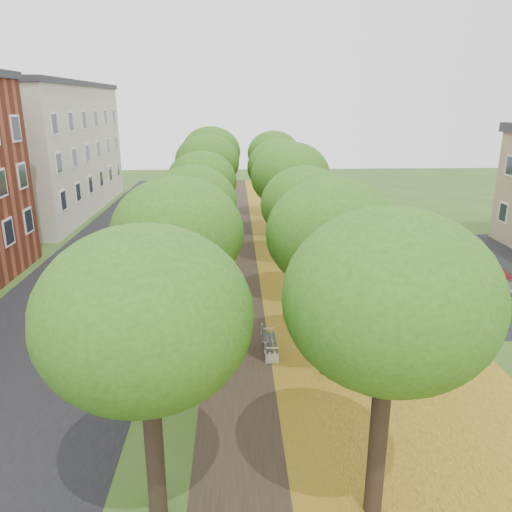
{
  "coord_description": "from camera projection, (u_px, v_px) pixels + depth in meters",
  "views": [
    {
      "loc": [
        -0.42,
        -8.98,
        8.84
      ],
      "look_at": [
        0.46,
        11.5,
        2.5
      ],
      "focal_mm": 35.0,
      "sensor_mm": 36.0,
      "label": 1
    }
  ],
  "objects": [
    {
      "name": "car_red",
      "position": [
        468.0,
        275.0,
        24.51
      ],
      "size": [
        4.5,
        1.97,
        1.44
      ],
      "primitive_type": "imported",
      "rotation": [
        0.0,
        0.0,
        1.46
      ],
      "color": "maroon",
      "rests_on": "ground"
    },
    {
      "name": "leaf_verge",
      "position": [
        341.0,
        281.0,
        25.72
      ],
      "size": [
        7.5,
        70.0,
        0.01
      ],
      "primitive_type": "cube",
      "color": "#AE8820",
      "rests_on": "ground"
    },
    {
      "name": "footpath",
      "position": [
        244.0,
        282.0,
        25.52
      ],
      "size": [
        3.2,
        70.0,
        0.01
      ],
      "primitive_type": "cube",
      "color": "black",
      "rests_on": "ground"
    },
    {
      "name": "car_silver",
      "position": [
        486.0,
        287.0,
        22.75
      ],
      "size": [
        4.58,
        2.16,
        1.52
      ],
      "primitive_type": "imported",
      "rotation": [
        0.0,
        0.0,
        1.65
      ],
      "color": "silver",
      "rests_on": "ground"
    },
    {
      "name": "tree_row_east",
      "position": [
        297.0,
        190.0,
        24.22
      ],
      "size": [
        4.12,
        34.12,
        6.53
      ],
      "color": "black",
      "rests_on": "ground"
    },
    {
      "name": "street_asphalt",
      "position": [
        96.0,
        285.0,
        25.21
      ],
      "size": [
        8.0,
        70.0,
        0.01
      ],
      "primitive_type": "cube",
      "color": "black",
      "rests_on": "ground"
    },
    {
      "name": "car_grey",
      "position": [
        449.0,
        260.0,
        26.64
      ],
      "size": [
        5.39,
        2.64,
        1.51
      ],
      "primitive_type": "imported",
      "rotation": [
        0.0,
        0.0,
        1.67
      ],
      "color": "#2E2E32",
      "rests_on": "ground"
    },
    {
      "name": "building_cream",
      "position": [
        30.0,
        149.0,
        40.46
      ],
      "size": [
        10.3,
        20.3,
        10.4
      ],
      "color": "beige",
      "rests_on": "ground"
    },
    {
      "name": "car_white",
      "position": [
        442.0,
        256.0,
        27.6
      ],
      "size": [
        4.85,
        2.45,
        1.32
      ],
      "primitive_type": "imported",
      "rotation": [
        0.0,
        0.0,
        1.51
      ],
      "color": "silver",
      "rests_on": "ground"
    },
    {
      "name": "parking_lot",
      "position": [
        492.0,
        272.0,
        27.02
      ],
      "size": [
        9.0,
        16.0,
        0.01
      ],
      "primitive_type": "cube",
      "color": "black",
      "rests_on": "ground"
    },
    {
      "name": "tree_row_west",
      "position": [
        198.0,
        191.0,
        24.02
      ],
      "size": [
        4.12,
        34.12,
        6.53
      ],
      "color": "black",
      "rests_on": "ground"
    },
    {
      "name": "bench",
      "position": [
        269.0,
        342.0,
        18.26
      ],
      "size": [
        0.53,
        1.72,
        0.81
      ],
      "rotation": [
        0.0,
        0.0,
        1.59
      ],
      "color": "#2B362E",
      "rests_on": "ground"
    }
  ]
}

